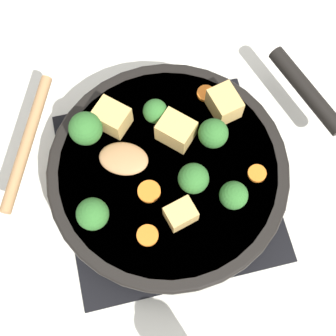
{
  "coord_description": "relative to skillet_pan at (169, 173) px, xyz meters",
  "views": [
    {
      "loc": [
        -0.21,
        0.05,
        0.68
      ],
      "look_at": [
        0.0,
        0.0,
        0.08
      ],
      "focal_mm": 50.0,
      "sensor_mm": 36.0,
      "label": 1
    }
  ],
  "objects": [
    {
      "name": "tofu_cube_east_chunk",
      "position": [
        0.07,
        -0.1,
        0.04
      ],
      "size": [
        0.05,
        0.05,
        0.04
      ],
      "primitive_type": "cube",
      "rotation": [
        0.0,
        0.0,
        0.24
      ],
      "color": "tan",
      "rests_on": "skillet_pan"
    },
    {
      "name": "skillet_pan",
      "position": [
        0.0,
        0.0,
        0.0
      ],
      "size": [
        0.34,
        0.43,
        0.05
      ],
      "color": "black",
      "rests_on": "front_burner_grate"
    },
    {
      "name": "tofu_cube_near_handle",
      "position": [
        0.04,
        -0.02,
        0.04
      ],
      "size": [
        0.06,
        0.06,
        0.04
      ],
      "primitive_type": "cube",
      "rotation": [
        0.0,
        0.0,
        0.79
      ],
      "color": "tan",
      "rests_on": "skillet_pan"
    },
    {
      "name": "carrot_slice_near_center",
      "position": [
        -0.03,
        0.03,
        0.03
      ],
      "size": [
        0.03,
        0.03,
        0.01
      ],
      "primitive_type": "cylinder",
      "color": "orange",
      "rests_on": "skillet_pan"
    },
    {
      "name": "tofu_cube_west_chunk",
      "position": [
        0.08,
        0.06,
        0.04
      ],
      "size": [
        0.06,
        0.06,
        0.04
      ],
      "primitive_type": "cube",
      "rotation": [
        0.0,
        0.0,
        0.82
      ],
      "color": "tan",
      "rests_on": "skillet_pan"
    },
    {
      "name": "broccoli_floret_east_rim",
      "position": [
        0.02,
        -0.07,
        0.05
      ],
      "size": [
        0.04,
        0.04,
        0.05
      ],
      "color": "#709956",
      "rests_on": "skillet_pan"
    },
    {
      "name": "carrot_slice_edge_slice",
      "position": [
        -0.04,
        -0.11,
        0.03
      ],
      "size": [
        0.03,
        0.03,
        0.01
      ],
      "primitive_type": "cylinder",
      "color": "orange",
      "rests_on": "skillet_pan"
    },
    {
      "name": "broccoli_floret_near_spoon",
      "position": [
        0.08,
        0.0,
        0.05
      ],
      "size": [
        0.03,
        0.03,
        0.04
      ],
      "color": "#709956",
      "rests_on": "skillet_pan"
    },
    {
      "name": "broccoli_floret_north_edge",
      "position": [
        -0.07,
        -0.07,
        0.05
      ],
      "size": [
        0.04,
        0.04,
        0.04
      ],
      "color": "#709956",
      "rests_on": "skillet_pan"
    },
    {
      "name": "carrot_slice_orange_thin",
      "position": [
        0.1,
        -0.08,
        0.03
      ],
      "size": [
        0.03,
        0.03,
        0.01
      ],
      "primitive_type": "cylinder",
      "color": "orange",
      "rests_on": "skillet_pan"
    },
    {
      "name": "wooden_spoon",
      "position": [
        0.05,
        0.13,
        0.03
      ],
      "size": [
        0.19,
        0.21,
        0.02
      ],
      "color": "#A87A4C",
      "rests_on": "skillet_pan"
    },
    {
      "name": "carrot_slice_under_broccoli",
      "position": [
        -0.09,
        0.05,
        0.03
      ],
      "size": [
        0.03,
        0.03,
        0.01
      ],
      "primitive_type": "cylinder",
      "color": "orange",
      "rests_on": "skillet_pan"
    },
    {
      "name": "tofu_cube_center_large",
      "position": [
        -0.07,
        0.0,
        0.04
      ],
      "size": [
        0.04,
        0.04,
        0.03
      ],
      "primitive_type": "cube",
      "rotation": [
        0.0,
        0.0,
        1.84
      ],
      "color": "tan",
      "rests_on": "skillet_pan"
    },
    {
      "name": "broccoli_floret_west_rim",
      "position": [
        0.07,
        0.1,
        0.05
      ],
      "size": [
        0.05,
        0.05,
        0.05
      ],
      "color": "#709956",
      "rests_on": "skillet_pan"
    },
    {
      "name": "ground_plane",
      "position": [
        -0.0,
        0.0,
        -0.06
      ],
      "size": [
        2.4,
        2.4,
        0.0
      ],
      "primitive_type": "plane",
      "color": "silver"
    },
    {
      "name": "front_burner_grate",
      "position": [
        -0.0,
        0.0,
        -0.04
      ],
      "size": [
        0.31,
        0.31,
        0.03
      ],
      "color": "black",
      "rests_on": "ground_plane"
    },
    {
      "name": "broccoli_floret_south_cluster",
      "position": [
        -0.05,
        0.11,
        0.05
      ],
      "size": [
        0.04,
        0.04,
        0.05
      ],
      "color": "#709956",
      "rests_on": "skillet_pan"
    },
    {
      "name": "broccoli_floret_center_top",
      "position": [
        -0.03,
        -0.02,
        0.05
      ],
      "size": [
        0.04,
        0.04,
        0.05
      ],
      "color": "#709956",
      "rests_on": "skillet_pan"
    }
  ]
}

